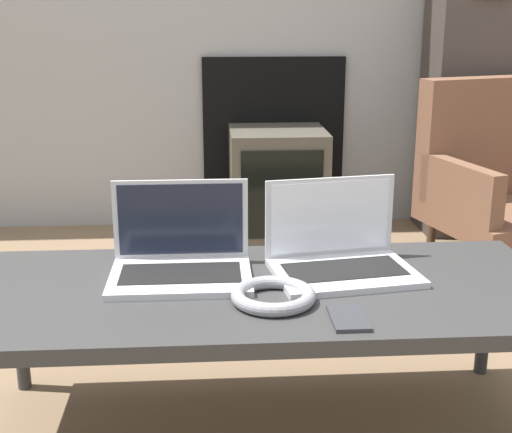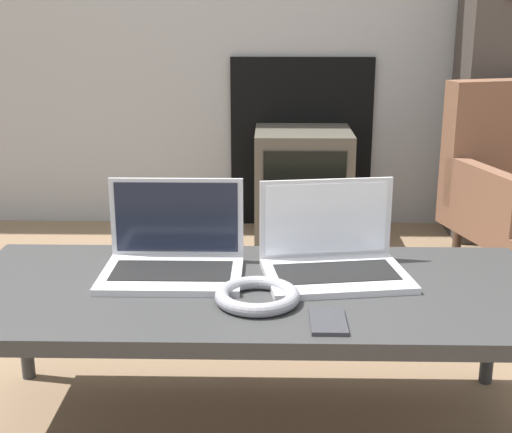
% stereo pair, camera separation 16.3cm
% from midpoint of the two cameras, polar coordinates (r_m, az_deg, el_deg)
% --- Properties ---
extents(table, '(1.36, 0.58, 0.38)m').
position_cam_midpoint_polar(table, '(1.66, -2.12, -6.59)').
color(table, '#333333').
rests_on(table, ground_plane).
extents(laptop_left, '(0.33, 0.25, 0.21)m').
position_cam_midpoint_polar(laptop_left, '(1.73, -8.74, -3.22)').
color(laptop_left, silver).
rests_on(laptop_left, table).
extents(laptop_right, '(0.37, 0.29, 0.21)m').
position_cam_midpoint_polar(laptop_right, '(1.74, 4.01, -2.96)').
color(laptop_right, silver).
rests_on(laptop_right, table).
extents(headphones, '(0.19, 0.19, 0.03)m').
position_cam_midpoint_polar(headphones, '(1.56, -1.61, -6.39)').
color(headphones, gray).
rests_on(headphones, table).
extents(phone, '(0.07, 0.13, 0.01)m').
position_cam_midpoint_polar(phone, '(1.48, 4.28, -8.16)').
color(phone, '#333338').
rests_on(phone, table).
extents(tv, '(0.42, 0.40, 0.48)m').
position_cam_midpoint_polar(tv, '(3.16, 0.25, 2.62)').
color(tv, '#4C473D').
rests_on(tv, ground_plane).
extents(armchair, '(0.79, 0.69, 0.73)m').
position_cam_midpoint_polar(armchair, '(3.01, 18.06, 3.17)').
color(armchair, brown).
rests_on(armchair, ground_plane).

